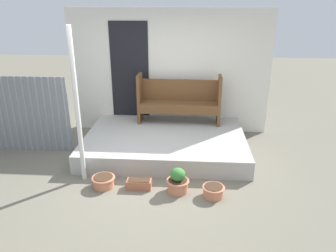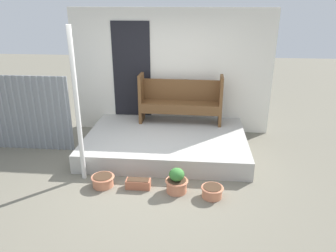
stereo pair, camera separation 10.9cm
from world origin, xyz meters
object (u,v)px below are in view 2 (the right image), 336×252
Objects in this scene: flower_pot_left at (103,180)px; planter_box_rect at (138,184)px; flower_pot_middle at (177,182)px; flower_pot_right at (212,191)px; support_post at (77,108)px; bench at (181,99)px.

flower_pot_left is 0.56m from planter_box_rect.
flower_pot_middle reaches higher than flower_pot_right.
flower_pot_left is at bearing -30.00° from support_post.
planter_box_rect is at bearing 172.48° from flower_pot_right.
flower_pot_middle reaches higher than planter_box_rect.
bench is at bearing 62.41° from flower_pot_left.
support_post reaches higher than flower_pot_right.
flower_pot_right is at bearing -7.52° from planter_box_rect.
planter_box_rect is (-0.53, -2.11, -0.76)m from bench.
flower_pot_left is 1.70m from flower_pot_right.
support_post is at bearing 169.78° from flower_pot_middle.
support_post is 1.20m from flower_pot_left.
bench is 4.62× the size of flower_pot_left.
flower_pot_middle is 0.55m from flower_pot_right.
flower_pot_right is (0.53, -0.10, -0.07)m from flower_pot_middle.
flower_pot_left is 0.93× the size of flower_pot_middle.
flower_pot_left is at bearing 179.15° from planter_box_rect.
flower_pot_left is at bearing -116.19° from bench.
support_post is at bearing 169.71° from flower_pot_right.
flower_pot_middle is at bearing -2.92° from flower_pot_left.
support_post is 6.61× the size of flower_pot_left.
flower_pot_right is at bearing -73.70° from bench.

